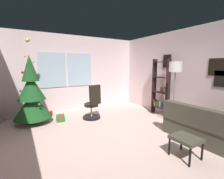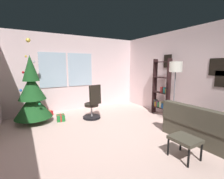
# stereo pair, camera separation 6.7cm
# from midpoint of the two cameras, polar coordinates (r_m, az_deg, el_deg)

# --- Properties ---
(ground_plane) EXTENTS (4.88, 6.01, 0.10)m
(ground_plane) POSITION_cam_midpoint_polar(r_m,az_deg,el_deg) (3.74, 2.92, -18.73)
(ground_plane) COLOR beige
(wall_back_with_windows) EXTENTS (4.88, 0.12, 2.76)m
(wall_back_with_windows) POSITION_cam_midpoint_polar(r_m,az_deg,el_deg) (6.10, -13.33, 5.75)
(wall_back_with_windows) COLOR silver
(wall_back_with_windows) RESTS_ON ground_plane
(wall_right_with_frames) EXTENTS (0.12, 6.01, 2.76)m
(wall_right_with_frames) POSITION_cam_midpoint_polar(r_m,az_deg,el_deg) (5.15, 26.82, 4.50)
(wall_right_with_frames) COLOR silver
(wall_right_with_frames) RESTS_ON ground_plane
(couch) EXTENTS (1.67, 1.82, 0.81)m
(couch) POSITION_cam_midpoint_polar(r_m,az_deg,el_deg) (4.21, 33.56, -12.16)
(couch) COLOR #443F32
(couch) RESTS_ON ground_plane
(footstool) EXTENTS (0.42, 0.47, 0.39)m
(footstool) POSITION_cam_midpoint_polar(r_m,az_deg,el_deg) (3.26, 24.65, -16.28)
(footstool) COLOR #443F32
(footstool) RESTS_ON ground_plane
(holiday_tree) EXTENTS (1.04, 1.04, 2.42)m
(holiday_tree) POSITION_cam_midpoint_polar(r_m,az_deg,el_deg) (5.08, -27.37, -2.06)
(holiday_tree) COLOR #4C331E
(holiday_tree) RESTS_ON ground_plane
(gift_box_red) EXTENTS (0.36, 0.35, 0.16)m
(gift_box_red) POSITION_cam_midpoint_polar(r_m,az_deg,el_deg) (5.78, -22.86, -8.06)
(gift_box_red) COLOR red
(gift_box_red) RESTS_ON ground_plane
(gift_box_green) EXTENTS (0.26, 0.31, 0.19)m
(gift_box_green) POSITION_cam_midpoint_polar(r_m,az_deg,el_deg) (5.12, -18.54, -9.78)
(gift_box_green) COLOR #1E722D
(gift_box_green) RESTS_ON ground_plane
(office_chair) EXTENTS (0.56, 0.56, 1.09)m
(office_chair) POSITION_cam_midpoint_polar(r_m,az_deg,el_deg) (5.02, -7.41, -5.90)
(office_chair) COLOR black
(office_chair) RESTS_ON ground_plane
(bookshelf) EXTENTS (0.18, 0.64, 1.89)m
(bookshelf) POSITION_cam_midpoint_polar(r_m,az_deg,el_deg) (5.56, 16.87, -0.59)
(bookshelf) COLOR black
(bookshelf) RESTS_ON ground_plane
(floor_lamp) EXTENTS (0.34, 0.34, 1.78)m
(floor_lamp) POSITION_cam_midpoint_polar(r_m,az_deg,el_deg) (4.66, 21.55, 5.92)
(floor_lamp) COLOR slate
(floor_lamp) RESTS_ON ground_plane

